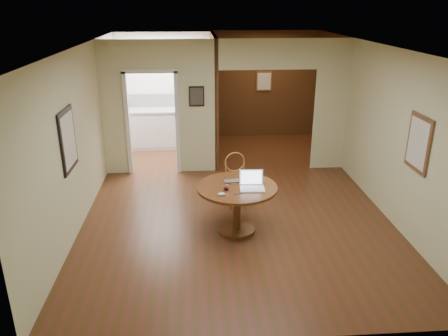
{
  "coord_description": "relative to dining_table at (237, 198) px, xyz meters",
  "views": [
    {
      "loc": [
        -0.66,
        -6.14,
        3.36
      ],
      "look_at": [
        -0.24,
        -0.2,
        1.09
      ],
      "focal_mm": 35.0,
      "sensor_mm": 36.0,
      "label": 1
    }
  ],
  "objects": [
    {
      "name": "wine_glass",
      "position": [
        -0.17,
        -0.13,
        0.25
      ],
      "size": [
        0.1,
        0.1,
        0.11
      ],
      "primitive_type": null,
      "color": "white",
      "rests_on": "dining_table"
    },
    {
      "name": "grocery_bag",
      "position": [
        -0.53,
        4.33,
        0.55
      ],
      "size": [
        0.39,
        0.35,
        0.34
      ],
      "primitive_type": "ellipsoid",
      "rotation": [
        0.0,
        0.0,
        0.2
      ],
      "color": "beige",
      "rests_on": "kitchen_cabinet"
    },
    {
      "name": "open_laptop",
      "position": [
        0.21,
        -0.07,
        0.26
      ],
      "size": [
        0.37,
        0.32,
        0.25
      ],
      "rotation": [
        0.0,
        0.0,
        -0.05
      ],
      "color": "white",
      "rests_on": "dining_table"
    },
    {
      "name": "room_shell",
      "position": [
        -0.43,
        3.23,
        0.72
      ],
      "size": [
        5.2,
        7.5,
        5.0
      ],
      "color": "white",
      "rests_on": "ground"
    },
    {
      "name": "mouse",
      "position": [
        -0.26,
        -0.32,
        0.22
      ],
      "size": [
        0.11,
        0.06,
        0.04
      ],
      "primitive_type": "ellipsoid",
      "rotation": [
        0.0,
        0.0,
        -0.01
      ],
      "color": "white",
      "rests_on": "dining_table"
    },
    {
      "name": "pen",
      "position": [
        -0.01,
        -0.3,
        0.2
      ],
      "size": [
        0.13,
        0.04,
        0.01
      ],
      "primitive_type": "cylinder",
      "rotation": [
        0.0,
        1.57,
        0.24
      ],
      "color": "#0D135C",
      "rests_on": "dining_table"
    },
    {
      "name": "floor",
      "position": [
        0.04,
        0.13,
        -0.56
      ],
      "size": [
        5.0,
        5.0,
        0.0
      ],
      "primitive_type": "plane",
      "color": "#4C2E15",
      "rests_on": "ground"
    },
    {
      "name": "kitchen_cabinet",
      "position": [
        -1.31,
        4.33,
        -0.09
      ],
      "size": [
        2.06,
        0.6,
        0.94
      ],
      "color": "white",
      "rests_on": "ground"
    },
    {
      "name": "dining_table",
      "position": [
        0.0,
        0.0,
        0.0
      ],
      "size": [
        1.22,
        1.22,
        0.76
      ],
      "rotation": [
        0.0,
        0.0,
        -0.0
      ],
      "color": "brown",
      "rests_on": "ground"
    },
    {
      "name": "closed_laptop",
      "position": [
        -0.03,
        0.14,
        0.21
      ],
      "size": [
        0.32,
        0.23,
        0.02
      ],
      "primitive_type": "imported",
      "rotation": [
        0.0,
        0.0,
        0.13
      ],
      "color": "silver",
      "rests_on": "dining_table"
    },
    {
      "name": "chair",
      "position": [
        0.08,
        0.98,
        -0.04
      ],
      "size": [
        0.45,
        0.45,
        0.94
      ],
      "rotation": [
        0.0,
        0.0,
        0.14
      ],
      "color": "#A4783A",
      "rests_on": "ground"
    }
  ]
}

